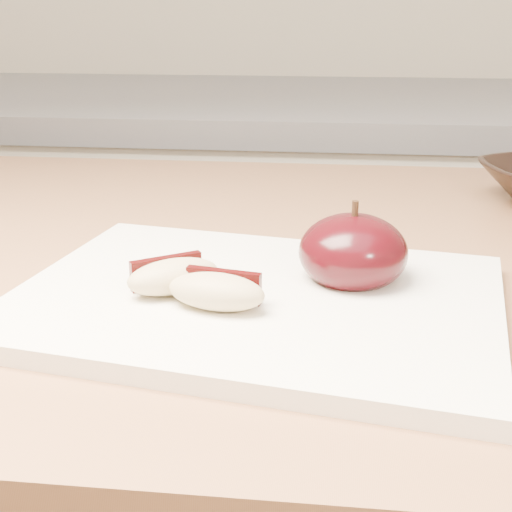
# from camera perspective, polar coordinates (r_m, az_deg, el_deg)

# --- Properties ---
(back_cabinet) EXTENTS (2.40, 0.62, 0.94)m
(back_cabinet) POSITION_cam_1_polar(r_m,az_deg,el_deg) (1.41, 3.20, -6.52)
(back_cabinet) COLOR silver
(back_cabinet) RESTS_ON ground
(cutting_board) EXTENTS (0.34, 0.28, 0.01)m
(cutting_board) POSITION_cam_1_polar(r_m,az_deg,el_deg) (0.47, 0.00, -3.59)
(cutting_board) COLOR white
(cutting_board) RESTS_ON island_counter
(apple_half) EXTENTS (0.09, 0.09, 0.06)m
(apple_half) POSITION_cam_1_polar(r_m,az_deg,el_deg) (0.49, 7.77, 0.31)
(apple_half) COLOR black
(apple_half) RESTS_ON cutting_board
(apple_wedge_a) EXTENTS (0.07, 0.06, 0.02)m
(apple_wedge_a) POSITION_cam_1_polar(r_m,az_deg,el_deg) (0.47, -6.69, -1.58)
(apple_wedge_a) COLOR tan
(apple_wedge_a) RESTS_ON cutting_board
(apple_wedge_b) EXTENTS (0.07, 0.04, 0.02)m
(apple_wedge_b) POSITION_cam_1_polar(r_m,az_deg,el_deg) (0.44, -3.11, -2.79)
(apple_wedge_b) COLOR tan
(apple_wedge_b) RESTS_ON cutting_board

